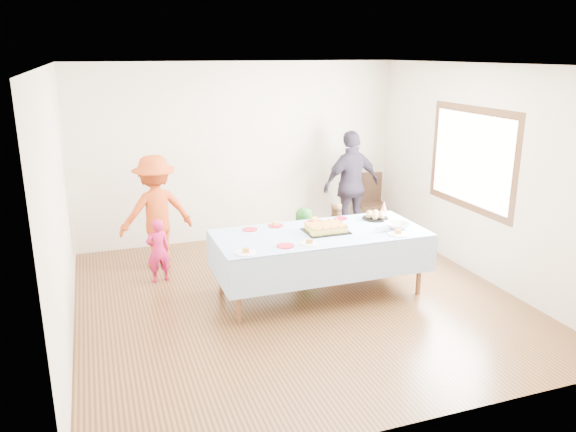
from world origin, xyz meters
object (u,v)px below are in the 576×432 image
(party_table, at_px, (320,237))
(dining_chair, at_px, (370,199))
(birthday_cake, at_px, (326,228))
(adult_left, at_px, (156,212))

(party_table, relative_size, dining_chair, 2.67)
(birthday_cake, xyz_separation_m, dining_chair, (1.70, 2.11, -0.30))
(dining_chair, bearing_deg, adult_left, -158.08)
(party_table, height_order, birthday_cake, birthday_cake)
(party_table, distance_m, dining_chair, 2.76)
(adult_left, bearing_deg, party_table, 128.78)
(birthday_cake, height_order, adult_left, adult_left)
(party_table, bearing_deg, birthday_cake, 2.25)
(dining_chair, distance_m, adult_left, 3.55)
(party_table, height_order, adult_left, adult_left)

